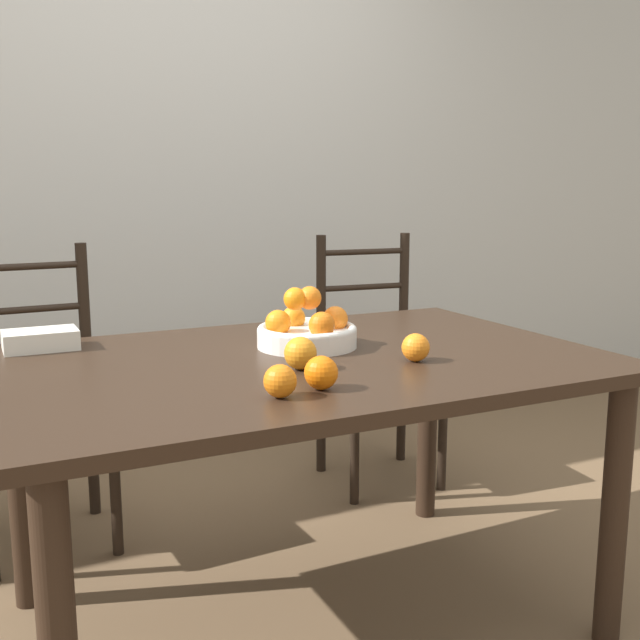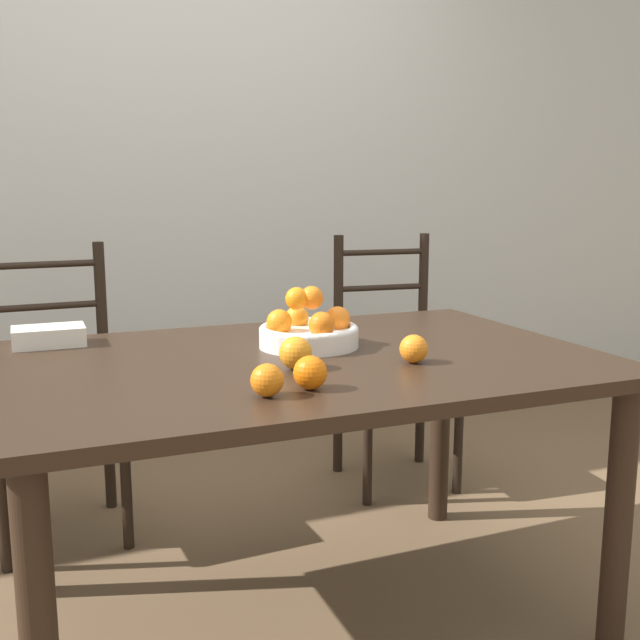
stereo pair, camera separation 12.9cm
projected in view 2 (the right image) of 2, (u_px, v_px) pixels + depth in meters
The scene contains 11 objects.
ground_plane at pixel (304, 620), 2.10m from camera, with size 12.00×12.00×0.00m, color brown.
wall_back at pixel (176, 163), 3.31m from camera, with size 8.00×0.06×2.60m.
dining_table at pixel (303, 391), 1.98m from camera, with size 1.54×1.03×0.76m.
fruit_bowl at pixel (309, 330), 2.07m from camera, with size 0.28×0.28×0.17m.
orange_loose_0 at pixel (296, 353), 1.82m from camera, with size 0.08×0.08×0.08m.
orange_loose_1 at pixel (267, 380), 1.59m from camera, with size 0.07×0.07×0.07m.
orange_loose_2 at pixel (414, 349), 1.89m from camera, with size 0.07×0.07×0.07m.
orange_loose_3 at pixel (310, 373), 1.64m from camera, with size 0.08×0.08×0.08m.
chair_left at pixel (55, 398), 2.56m from camera, with size 0.44×0.42×1.01m.
chair_right at pixel (393, 364), 3.04m from camera, with size 0.45×0.44×1.01m.
book_stack at pixel (49, 336), 2.09m from camera, with size 0.19×0.12×0.05m.
Camera 2 is at (-0.68, -1.80, 1.20)m, focal length 42.00 mm.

